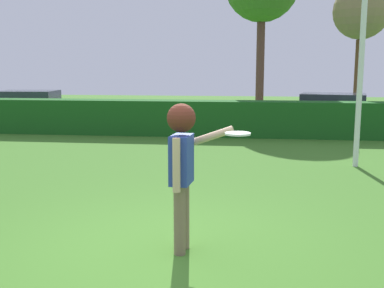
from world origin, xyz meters
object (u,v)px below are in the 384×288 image
Objects in this scene: person at (182,159)px; parked_car_blue at (333,109)px; bare_elm_tree at (361,13)px; parked_car_white at (29,105)px; frisbee at (238,134)px.

person is 0.40× the size of parked_car_blue.
bare_elm_tree reaches higher than parked_car_blue.
parked_car_white is (-8.07, 12.53, -0.45)m from person.
parked_car_blue is at bearing -120.27° from bare_elm_tree.
frisbee is 0.06× the size of parked_car_white.
parked_car_blue is 0.83× the size of bare_elm_tree.
frisbee is 12.80m from parked_car_blue.
person is 14.91m from parked_car_white.
parked_car_white is 11.79m from parked_car_blue.
bare_elm_tree is (13.04, 1.60, 3.58)m from parked_car_white.
bare_elm_tree is at bearing 7.00° from parked_car_white.
person reaches higher than frisbee.
person is 0.41× the size of parked_car_white.
frisbee is at bearing -103.84° from parked_car_blue.
frisbee is 15.45m from bare_elm_tree.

